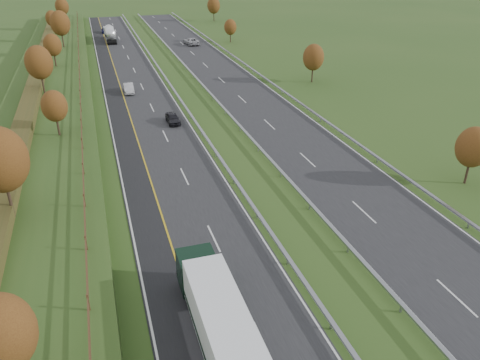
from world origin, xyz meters
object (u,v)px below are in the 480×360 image
object	(u,v)px
box_lorry	(226,340)
car_dark_near	(173,118)
road_tanker	(110,33)
car_oncoming	(191,41)
car_silver_mid	(129,88)
car_small_far	(105,30)

from	to	relation	value
box_lorry	car_dark_near	distance (m)	41.81
car_dark_near	road_tanker	bearing A→B (deg)	91.95
box_lorry	car_dark_near	bearing A→B (deg)	83.87
car_dark_near	car_oncoming	bearing A→B (deg)	73.49
car_silver_mid	car_small_far	size ratio (longest dim) A/B	0.94
car_small_far	road_tanker	bearing A→B (deg)	-85.03
box_lorry	car_oncoming	distance (m)	96.60
box_lorry	road_tanker	bearing A→B (deg)	89.78
box_lorry	car_silver_mid	bearing A→B (deg)	89.77
box_lorry	car_silver_mid	xyz separation A→B (m)	(0.24, 58.08, -1.57)
car_dark_near	car_silver_mid	bearing A→B (deg)	102.64
road_tanker	car_oncoming	bearing A→B (deg)	-30.96
box_lorry	car_small_far	distance (m)	118.44
box_lorry	car_dark_near	size ratio (longest dim) A/B	4.11
box_lorry	car_oncoming	size ratio (longest dim) A/B	2.82
box_lorry	road_tanker	world-z (taller)	box_lorry
car_dark_near	car_oncoming	xyz separation A→B (m)	(14.11, 53.25, 0.13)
road_tanker	car_oncoming	xyz separation A→B (m)	(18.16, -10.90, -1.02)
car_oncoming	car_silver_mid	bearing A→B (deg)	58.13
car_dark_near	box_lorry	bearing A→B (deg)	-97.80
box_lorry	car_oncoming	xyz separation A→B (m)	(18.56, 94.79, -1.49)
car_dark_near	car_silver_mid	xyz separation A→B (m)	(-4.22, 16.55, 0.05)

